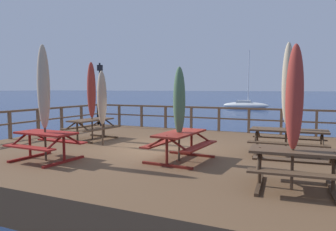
{
  "coord_description": "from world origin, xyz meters",
  "views": [
    {
      "loc": [
        4.52,
        -9.12,
        2.74
      ],
      "look_at": [
        0.0,
        0.74,
        1.81
      ],
      "focal_mm": 34.17,
      "sensor_mm": 36.0,
      "label": 1
    }
  ],
  "objects_px": {
    "patio_umbrella_short_front": "(179,101)",
    "patio_umbrella_tall_front": "(294,98)",
    "picnic_table_back_right": "(180,140)",
    "picnic_table_front_left": "(46,140)",
    "sailboat_distant": "(246,105)",
    "patio_umbrella_tall_back_left": "(91,90)",
    "lamp_post_hooked": "(100,85)",
    "picnic_table_mid_right": "(295,161)",
    "patio_umbrella_short_back": "(288,84)",
    "patio_umbrella_tall_mid_left": "(44,87)",
    "patio_umbrella_tall_back_right": "(102,98)",
    "picnic_table_mid_centre": "(288,136)",
    "picnic_table_back_left": "(91,125)"
  },
  "relations": [
    {
      "from": "patio_umbrella_short_front",
      "to": "sailboat_distant",
      "type": "distance_m",
      "value": 35.5
    },
    {
      "from": "picnic_table_back_left",
      "to": "lamp_post_hooked",
      "type": "relative_size",
      "value": 0.59
    },
    {
      "from": "patio_umbrella_tall_back_left",
      "to": "lamp_post_hooked",
      "type": "relative_size",
      "value": 0.91
    },
    {
      "from": "picnic_table_mid_centre",
      "to": "patio_umbrella_short_front",
      "type": "bearing_deg",
      "value": -144.9
    },
    {
      "from": "picnic_table_back_left",
      "to": "picnic_table_mid_right",
      "type": "xyz_separation_m",
      "value": [
        7.34,
        -3.23,
        -0.0
      ]
    },
    {
      "from": "picnic_table_mid_centre",
      "to": "patio_umbrella_tall_back_right",
      "type": "height_order",
      "value": "patio_umbrella_tall_back_right"
    },
    {
      "from": "picnic_table_back_right",
      "to": "patio_umbrella_short_front",
      "type": "relative_size",
      "value": 0.77
    },
    {
      "from": "picnic_table_mid_right",
      "to": "patio_umbrella_short_front",
      "type": "xyz_separation_m",
      "value": [
        -2.95,
        1.32,
        1.04
      ]
    },
    {
      "from": "patio_umbrella_short_back",
      "to": "lamp_post_hooked",
      "type": "bearing_deg",
      "value": 158.45
    },
    {
      "from": "patio_umbrella_tall_back_left",
      "to": "patio_umbrella_tall_back_right",
      "type": "height_order",
      "value": "patio_umbrella_tall_back_left"
    },
    {
      "from": "picnic_table_mid_centre",
      "to": "patio_umbrella_tall_front",
      "type": "relative_size",
      "value": 0.78
    },
    {
      "from": "picnic_table_front_left",
      "to": "patio_umbrella_tall_back_left",
      "type": "relative_size",
      "value": 0.58
    },
    {
      "from": "patio_umbrella_tall_front",
      "to": "patio_umbrella_tall_back_left",
      "type": "bearing_deg",
      "value": 155.54
    },
    {
      "from": "patio_umbrella_tall_back_right",
      "to": "picnic_table_front_left",
      "type": "bearing_deg",
      "value": -90.58
    },
    {
      "from": "picnic_table_front_left",
      "to": "patio_umbrella_short_back",
      "type": "bearing_deg",
      "value": 29.65
    },
    {
      "from": "patio_umbrella_tall_back_right",
      "to": "lamp_post_hooked",
      "type": "distance_m",
      "value": 5.58
    },
    {
      "from": "patio_umbrella_tall_front",
      "to": "picnic_table_back_right",
      "type": "bearing_deg",
      "value": 154.19
    },
    {
      "from": "picnic_table_back_left",
      "to": "patio_umbrella_tall_front",
      "type": "distance_m",
      "value": 8.08
    },
    {
      "from": "picnic_table_back_right",
      "to": "picnic_table_front_left",
      "type": "bearing_deg",
      "value": -155.93
    },
    {
      "from": "picnic_table_back_right",
      "to": "lamp_post_hooked",
      "type": "xyz_separation_m",
      "value": [
        -6.6,
        5.43,
        1.56
      ]
    },
    {
      "from": "picnic_table_front_left",
      "to": "patio_umbrella_short_back",
      "type": "height_order",
      "value": "patio_umbrella_short_back"
    },
    {
      "from": "picnic_table_back_right",
      "to": "picnic_table_mid_centre",
      "type": "xyz_separation_m",
      "value": [
        2.58,
        1.81,
        0.01
      ]
    },
    {
      "from": "picnic_table_front_left",
      "to": "lamp_post_hooked",
      "type": "xyz_separation_m",
      "value": [
        -3.33,
        6.89,
        1.56
      ]
    },
    {
      "from": "lamp_post_hooked",
      "to": "patio_umbrella_tall_back_left",
      "type": "bearing_deg",
      "value": -57.75
    },
    {
      "from": "patio_umbrella_tall_mid_left",
      "to": "patio_umbrella_short_back",
      "type": "xyz_separation_m",
      "value": [
        5.77,
        3.33,
        0.09
      ]
    },
    {
      "from": "patio_umbrella_short_back",
      "to": "picnic_table_mid_centre",
      "type": "bearing_deg",
      "value": -16.56
    },
    {
      "from": "patio_umbrella_tall_back_left",
      "to": "picnic_table_mid_centre",
      "type": "bearing_deg",
      "value": -0.81
    },
    {
      "from": "patio_umbrella_tall_back_left",
      "to": "picnic_table_back_left",
      "type": "bearing_deg",
      "value": -150.14
    },
    {
      "from": "picnic_table_front_left",
      "to": "picnic_table_mid_centre",
      "type": "height_order",
      "value": "same"
    },
    {
      "from": "lamp_post_hooked",
      "to": "picnic_table_back_left",
      "type": "bearing_deg",
      "value": -58.29
    },
    {
      "from": "picnic_table_back_left",
      "to": "patio_umbrella_short_front",
      "type": "relative_size",
      "value": 0.76
    },
    {
      "from": "patio_umbrella_short_front",
      "to": "patio_umbrella_short_back",
      "type": "height_order",
      "value": "patio_umbrella_short_back"
    },
    {
      "from": "picnic_table_back_right",
      "to": "patio_umbrella_short_front",
      "type": "distance_m",
      "value": 1.03
    },
    {
      "from": "patio_umbrella_short_front",
      "to": "lamp_post_hooked",
      "type": "xyz_separation_m",
      "value": [
        -6.58,
        5.44,
        0.53
      ]
    },
    {
      "from": "patio_umbrella_tall_back_right",
      "to": "picnic_table_back_left",
      "type": "bearing_deg",
      "value": 142.83
    },
    {
      "from": "patio_umbrella_tall_mid_left",
      "to": "patio_umbrella_tall_back_right",
      "type": "xyz_separation_m",
      "value": [
        0.01,
        2.5,
        -0.35
      ]
    },
    {
      "from": "picnic_table_front_left",
      "to": "sailboat_distant",
      "type": "bearing_deg",
      "value": 92.86
    },
    {
      "from": "picnic_table_back_right",
      "to": "lamp_post_hooked",
      "type": "relative_size",
      "value": 0.6
    },
    {
      "from": "patio_umbrella_short_front",
      "to": "patio_umbrella_tall_back_left",
      "type": "relative_size",
      "value": 0.86
    },
    {
      "from": "picnic_table_mid_right",
      "to": "patio_umbrella_tall_back_left",
      "type": "distance_m",
      "value": 8.1
    },
    {
      "from": "picnic_table_mid_centre",
      "to": "sailboat_distant",
      "type": "xyz_separation_m",
      "value": [
        -7.67,
        33.26,
        -0.86
      ]
    },
    {
      "from": "picnic_table_front_left",
      "to": "patio_umbrella_short_front",
      "type": "height_order",
      "value": "patio_umbrella_short_front"
    },
    {
      "from": "lamp_post_hooked",
      "to": "sailboat_distant",
      "type": "height_order",
      "value": "sailboat_distant"
    },
    {
      "from": "patio_umbrella_short_front",
      "to": "patio_umbrella_tall_front",
      "type": "xyz_separation_m",
      "value": [
        2.89,
        -1.37,
        0.16
      ]
    },
    {
      "from": "patio_umbrella_tall_back_left",
      "to": "patio_umbrella_tall_back_right",
      "type": "relative_size",
      "value": 1.15
    },
    {
      "from": "patio_umbrella_tall_back_right",
      "to": "patio_umbrella_tall_mid_left",
      "type": "bearing_deg",
      "value": -90.32
    },
    {
      "from": "picnic_table_back_right",
      "to": "patio_umbrella_short_front",
      "type": "bearing_deg",
      "value": -144.97
    },
    {
      "from": "patio_umbrella_short_back",
      "to": "patio_umbrella_tall_back_left",
      "type": "bearing_deg",
      "value": 179.34
    },
    {
      "from": "patio_umbrella_tall_back_right",
      "to": "picnic_table_back_right",
      "type": "bearing_deg",
      "value": -17.17
    },
    {
      "from": "patio_umbrella_short_front",
      "to": "patio_umbrella_tall_front",
      "type": "height_order",
      "value": "patio_umbrella_tall_front"
    }
  ]
}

